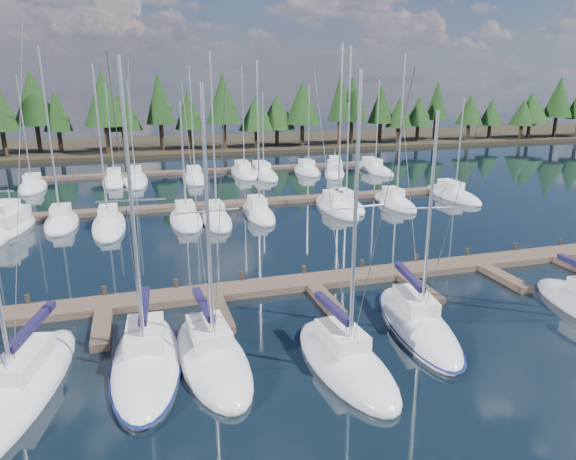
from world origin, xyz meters
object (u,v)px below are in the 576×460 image
object	(u,v)px
motor_yacht_left	(9,226)
motor_yacht_right	(335,171)
front_sailboat_4	(417,323)
front_sailboat_1	(146,360)
front_sailboat_0	(22,388)
front_sailboat_2	(212,357)
main_dock	(313,285)
front_sailboat_3	(345,361)

from	to	relation	value
motor_yacht_left	motor_yacht_right	bearing A→B (deg)	25.33
front_sailboat_4	front_sailboat_1	bearing A→B (deg)	178.98
front_sailboat_0	front_sailboat_2	size ratio (longest dim) A/B	1.19
main_dock	front_sailboat_3	bearing A→B (deg)	-99.97
motor_yacht_right	main_dock	bearing A→B (deg)	-113.53
front_sailboat_3	motor_yacht_left	size ratio (longest dim) A/B	1.53
front_sailboat_4	motor_yacht_right	world-z (taller)	front_sailboat_4
front_sailboat_2	front_sailboat_4	xyz separation A→B (m)	(10.53, 0.29, -0.01)
main_dock	front_sailboat_4	distance (m)	7.26
main_dock	motor_yacht_left	xyz separation A→B (m)	(-20.33, 19.00, 0.26)
front_sailboat_0	front_sailboat_3	distance (m)	13.40
front_sailboat_2	front_sailboat_4	distance (m)	10.53
front_sailboat_4	motor_yacht_right	xyz separation A→B (m)	(12.29, 42.46, 0.18)
front_sailboat_3	motor_yacht_right	size ratio (longest dim) A/B	1.59
main_dock	front_sailboat_3	distance (m)	8.88
front_sailboat_0	front_sailboat_2	distance (m)	7.71
motor_yacht_right	front_sailboat_1	bearing A→B (deg)	-121.27
front_sailboat_2	motor_yacht_right	size ratio (longest dim) A/B	1.54
front_sailboat_1	motor_yacht_right	size ratio (longest dim) A/B	1.65
front_sailboat_0	front_sailboat_1	bearing A→B (deg)	9.71
motor_yacht_left	motor_yacht_right	size ratio (longest dim) A/B	1.04
front_sailboat_2	front_sailboat_3	bearing A→B (deg)	-20.15
front_sailboat_2	motor_yacht_left	bearing A→B (deg)	117.21
front_sailboat_2	front_sailboat_4	bearing A→B (deg)	1.59
front_sailboat_4	motor_yacht_left	distance (m)	34.77
front_sailboat_3	front_sailboat_4	bearing A→B (deg)	25.32
motor_yacht_left	main_dock	bearing A→B (deg)	-43.06
front_sailboat_1	front_sailboat_4	distance (m)	13.36
motor_yacht_left	front_sailboat_0	bearing A→B (deg)	-78.04
front_sailboat_3	motor_yacht_right	xyz separation A→B (m)	(17.24, 44.80, 0.16)
front_sailboat_2	motor_yacht_right	bearing A→B (deg)	61.91
front_sailboat_2	motor_yacht_right	world-z (taller)	front_sailboat_2
front_sailboat_2	front_sailboat_4	size ratio (longest dim) A/B	1.10
front_sailboat_1	front_sailboat_4	xyz separation A→B (m)	(13.36, -0.24, -0.01)
front_sailboat_0	front_sailboat_3	world-z (taller)	front_sailboat_0
front_sailboat_3	main_dock	bearing A→B (deg)	80.03
front_sailboat_1	front_sailboat_2	size ratio (longest dim) A/B	1.07
front_sailboat_4	motor_yacht_right	size ratio (longest dim) A/B	1.39
front_sailboat_1	front_sailboat_3	world-z (taller)	front_sailboat_1
front_sailboat_4	front_sailboat_3	bearing A→B (deg)	-154.68
front_sailboat_2	motor_yacht_right	xyz separation A→B (m)	(22.82, 42.75, 0.17)
front_sailboat_0	motor_yacht_right	world-z (taller)	front_sailboat_0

